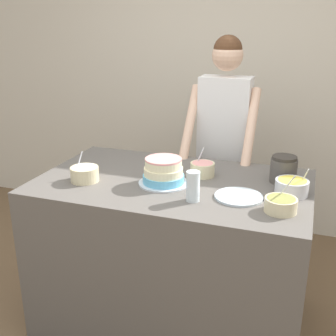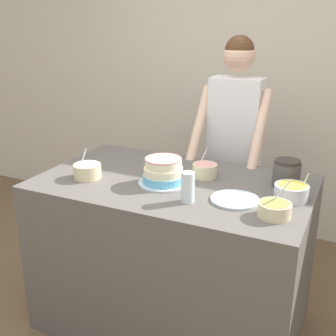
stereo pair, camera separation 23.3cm
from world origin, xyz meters
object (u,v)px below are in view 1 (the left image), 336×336
at_px(frosting_bowl_yellow, 292,187).
at_px(ceramic_plate, 239,197).
at_px(frosting_bowl_white, 85,173).
at_px(stoneware_jar, 283,169).
at_px(frosting_bowl_olive, 281,204).
at_px(person_baker, 224,132).
at_px(cake, 163,172).
at_px(drinking_glass, 193,186).
at_px(frosting_bowl_pink, 202,169).

height_order(frosting_bowl_yellow, ceramic_plate, frosting_bowl_yellow).
height_order(frosting_bowl_white, stoneware_jar, frosting_bowl_white).
relative_size(frosting_bowl_olive, ceramic_plate, 0.70).
bearing_deg(frosting_bowl_white, frosting_bowl_olive, -2.74).
bearing_deg(person_baker, frosting_bowl_olive, -62.86).
bearing_deg(frosting_bowl_white, cake, 13.53).
relative_size(person_baker, cake, 6.16).
bearing_deg(drinking_glass, person_baker, 92.98).
bearing_deg(ceramic_plate, frosting_bowl_white, -176.81).
height_order(person_baker, ceramic_plate, person_baker).
relative_size(frosting_bowl_white, ceramic_plate, 0.64).
xyz_separation_m(frosting_bowl_pink, frosting_bowl_yellow, (0.51, -0.12, -0.00)).
xyz_separation_m(person_baker, stoneware_jar, (0.46, -0.53, -0.05)).
bearing_deg(cake, frosting_bowl_pink, 49.10).
bearing_deg(frosting_bowl_white, frosting_bowl_yellow, 9.33).
distance_m(person_baker, ceramic_plate, 0.88).
xyz_separation_m(frosting_bowl_olive, drinking_glass, (-0.43, -0.01, 0.04)).
relative_size(person_baker, ceramic_plate, 6.94).
bearing_deg(ceramic_plate, cake, 172.51).
relative_size(frosting_bowl_pink, ceramic_plate, 0.64).
xyz_separation_m(cake, frosting_bowl_white, (-0.44, -0.11, -0.02)).
xyz_separation_m(frosting_bowl_white, frosting_bowl_pink, (0.61, 0.30, -0.00)).
relative_size(drinking_glass, stoneware_jar, 1.03).
xyz_separation_m(frosting_bowl_white, drinking_glass, (0.66, -0.07, 0.03)).
distance_m(frosting_bowl_pink, stoneware_jar, 0.46).
bearing_deg(drinking_glass, frosting_bowl_white, 174.31).
xyz_separation_m(ceramic_plate, stoneware_jar, (0.19, 0.31, 0.07)).
xyz_separation_m(drinking_glass, ceramic_plate, (0.21, 0.11, -0.07)).
height_order(frosting_bowl_yellow, drinking_glass, drinking_glass).
bearing_deg(frosting_bowl_yellow, frosting_bowl_white, -170.67).
distance_m(person_baker, drinking_glass, 0.95).
height_order(frosting_bowl_olive, drinking_glass, frosting_bowl_olive).
height_order(person_baker, drinking_glass, person_baker).
xyz_separation_m(person_baker, ceramic_plate, (0.26, -0.84, -0.12)).
bearing_deg(frosting_bowl_pink, frosting_bowl_white, -153.55).
bearing_deg(frosting_bowl_olive, frosting_bowl_yellow, 81.68).
bearing_deg(ceramic_plate, frosting_bowl_olive, -24.82).
height_order(frosting_bowl_white, drinking_glass, frosting_bowl_white).
height_order(frosting_bowl_white, ceramic_plate, frosting_bowl_white).
height_order(frosting_bowl_white, frosting_bowl_olive, frosting_bowl_olive).
distance_m(frosting_bowl_pink, ceramic_plate, 0.37).
height_order(frosting_bowl_olive, frosting_bowl_pink, frosting_bowl_olive).
bearing_deg(ceramic_plate, stoneware_jar, 58.03).
height_order(drinking_glass, stoneware_jar, drinking_glass).
height_order(person_baker, frosting_bowl_olive, person_baker).
bearing_deg(person_baker, frosting_bowl_white, -124.48).
bearing_deg(stoneware_jar, ceramic_plate, -121.97).
bearing_deg(frosting_bowl_olive, cake, 166.38).
bearing_deg(stoneware_jar, frosting_bowl_yellow, -71.12).
distance_m(frosting_bowl_white, drinking_glass, 0.66).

